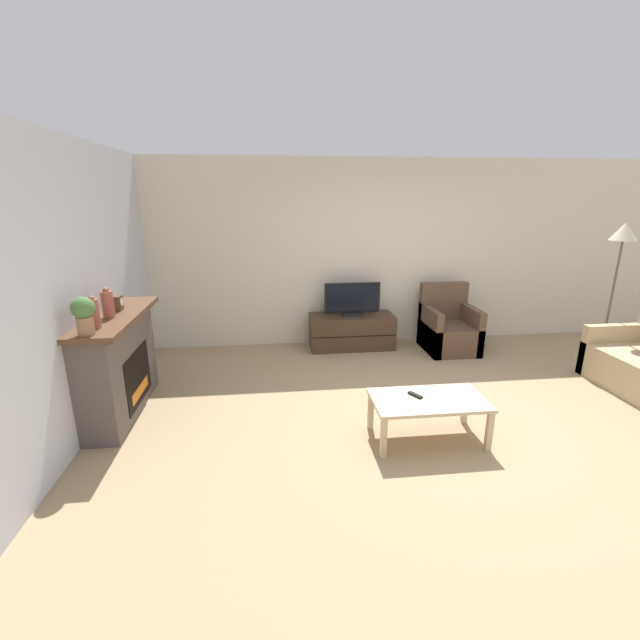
% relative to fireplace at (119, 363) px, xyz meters
% --- Properties ---
extents(ground_plane, '(24.00, 24.00, 0.00)m').
position_rel_fireplace_xyz_m(ground_plane, '(3.23, -0.54, -0.54)').
color(ground_plane, '#9E8460').
extents(wall_back, '(12.00, 0.06, 2.70)m').
position_rel_fireplace_xyz_m(wall_back, '(3.23, 1.98, 0.81)').
color(wall_back, beige).
rests_on(wall_back, ground).
extents(wall_left, '(0.06, 12.00, 2.70)m').
position_rel_fireplace_xyz_m(wall_left, '(-0.21, -0.54, 0.81)').
color(wall_left, silver).
rests_on(wall_left, ground).
extents(fireplace, '(0.46, 1.52, 1.05)m').
position_rel_fireplace_xyz_m(fireplace, '(0.00, 0.00, 0.00)').
color(fireplace, '#564C47').
rests_on(fireplace, ground).
extents(mantel_vase_left, '(0.10, 0.10, 0.29)m').
position_rel_fireplace_xyz_m(mantel_vase_left, '(0.02, -0.46, 0.66)').
color(mantel_vase_left, '#994C3D').
rests_on(mantel_vase_left, fireplace).
extents(mantel_vase_centre_left, '(0.11, 0.11, 0.29)m').
position_rel_fireplace_xyz_m(mantel_vase_centre_left, '(0.02, -0.11, 0.65)').
color(mantel_vase_centre_left, '#994C3D').
rests_on(mantel_vase_centre_left, fireplace).
extents(mantel_clock, '(0.08, 0.11, 0.15)m').
position_rel_fireplace_xyz_m(mantel_clock, '(0.02, 0.15, 0.59)').
color(mantel_clock, brown).
rests_on(mantel_clock, fireplace).
extents(potted_plant, '(0.19, 0.19, 0.33)m').
position_rel_fireplace_xyz_m(potted_plant, '(0.02, -0.65, 0.70)').
color(potted_plant, '#936B4C').
rests_on(potted_plant, fireplace).
extents(tv_stand, '(1.23, 0.50, 0.50)m').
position_rel_fireplace_xyz_m(tv_stand, '(2.72, 1.66, -0.29)').
color(tv_stand, '#422D1E').
rests_on(tv_stand, ground).
extents(tv, '(0.81, 0.18, 0.48)m').
position_rel_fireplace_xyz_m(tv, '(2.72, 1.66, 0.18)').
color(tv, black).
rests_on(tv, tv_stand).
extents(armchair, '(0.70, 0.76, 0.94)m').
position_rel_fireplace_xyz_m(armchair, '(4.11, 1.42, -0.23)').
color(armchair, brown).
rests_on(armchair, ground).
extents(coffee_table, '(1.03, 0.57, 0.41)m').
position_rel_fireplace_xyz_m(coffee_table, '(2.96, -0.88, -0.18)').
color(coffee_table, '#CCB289').
rests_on(coffee_table, ground).
extents(remote, '(0.11, 0.15, 0.02)m').
position_rel_fireplace_xyz_m(remote, '(2.85, -0.81, -0.12)').
color(remote, black).
rests_on(remote, coffee_table).
extents(floor_lamp, '(0.31, 0.31, 1.86)m').
position_rel_fireplace_xyz_m(floor_lamp, '(5.93, 0.65, 1.06)').
color(floor_lamp, black).
rests_on(floor_lamp, ground).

